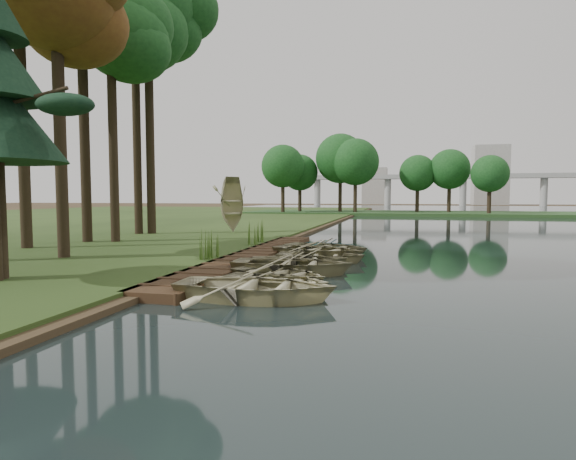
% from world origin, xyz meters
% --- Properties ---
extents(ground, '(300.00, 300.00, 0.00)m').
position_xyz_m(ground, '(0.00, 0.00, 0.00)').
color(ground, '#3D2F1D').
extents(boardwalk, '(1.60, 16.00, 0.30)m').
position_xyz_m(boardwalk, '(-1.60, 0.00, 0.15)').
color(boardwalk, '#372515').
rests_on(boardwalk, ground).
extents(peninsula, '(50.00, 14.00, 0.45)m').
position_xyz_m(peninsula, '(8.00, 50.00, 0.23)').
color(peninsula, '#274820').
rests_on(peninsula, ground).
extents(far_trees, '(45.60, 5.60, 8.80)m').
position_xyz_m(far_trees, '(4.67, 50.00, 6.43)').
color(far_trees, black).
rests_on(far_trees, peninsula).
extents(bridge, '(95.90, 4.00, 8.60)m').
position_xyz_m(bridge, '(12.31, 120.00, 7.08)').
color(bridge, '#A5A5A0').
rests_on(bridge, ground).
extents(building_a, '(10.00, 8.00, 18.00)m').
position_xyz_m(building_a, '(30.00, 140.00, 9.00)').
color(building_a, '#A5A5A0').
rests_on(building_a, ground).
extents(building_b, '(8.00, 8.00, 12.00)m').
position_xyz_m(building_b, '(-5.00, 145.00, 6.00)').
color(building_b, '#A5A5A0').
rests_on(building_b, ground).
extents(rowboat_0, '(4.00, 2.90, 0.81)m').
position_xyz_m(rowboat_0, '(0.78, -7.04, 0.46)').
color(rowboat_0, tan).
rests_on(rowboat_0, water).
extents(rowboat_1, '(3.44, 2.77, 0.63)m').
position_xyz_m(rowboat_1, '(0.88, -5.61, 0.37)').
color(rowboat_1, tan).
rests_on(rowboat_1, water).
extents(rowboat_2, '(3.81, 3.36, 0.66)m').
position_xyz_m(rowboat_2, '(0.71, -4.56, 0.38)').
color(rowboat_2, tan).
rests_on(rowboat_2, water).
extents(rowboat_3, '(3.99, 2.91, 0.81)m').
position_xyz_m(rowboat_3, '(0.76, -3.04, 0.45)').
color(rowboat_3, tan).
rests_on(rowboat_3, water).
extents(rowboat_4, '(3.93, 3.28, 0.70)m').
position_xyz_m(rowboat_4, '(0.73, -1.64, 0.40)').
color(rowboat_4, tan).
rests_on(rowboat_4, water).
extents(rowboat_5, '(3.42, 2.52, 0.69)m').
position_xyz_m(rowboat_5, '(1.21, -0.20, 0.39)').
color(rowboat_5, tan).
rests_on(rowboat_5, water).
extents(rowboat_6, '(4.55, 3.84, 0.80)m').
position_xyz_m(rowboat_6, '(0.89, 1.13, 0.45)').
color(rowboat_6, tan).
rests_on(rowboat_6, water).
extents(rowboat_7, '(4.47, 3.79, 0.79)m').
position_xyz_m(rowboat_7, '(1.01, 2.37, 0.44)').
color(rowboat_7, tan).
rests_on(rowboat_7, water).
extents(rowboat_8, '(3.77, 3.34, 0.65)m').
position_xyz_m(rowboat_8, '(1.05, 3.60, 0.37)').
color(rowboat_8, '#27696E').
rests_on(rowboat_8, water).
extents(stored_rowboat, '(4.28, 4.06, 0.72)m').
position_xyz_m(stored_rowboat, '(-6.22, 10.41, 0.66)').
color(stored_rowboat, tan).
rests_on(stored_rowboat, bank).
extents(tree_4, '(4.79, 4.79, 12.12)m').
position_xyz_m(tree_4, '(-9.82, 3.35, 10.28)').
color(tree_4, black).
rests_on(tree_4, bank).
extents(tree_5, '(5.95, 5.95, 15.88)m').
position_xyz_m(tree_5, '(-10.74, 8.60, 13.53)').
color(tree_5, black).
rests_on(tree_5, bank).
extents(tree_6, '(5.23, 5.23, 14.07)m').
position_xyz_m(tree_6, '(-11.39, 8.20, 12.02)').
color(tree_6, black).
rests_on(tree_6, bank).
extents(reeds_0, '(0.60, 0.60, 0.98)m').
position_xyz_m(reeds_0, '(-2.60, -1.90, 0.79)').
color(reeds_0, '#3F661E').
rests_on(reeds_0, bank).
extents(reeds_1, '(0.60, 0.60, 0.94)m').
position_xyz_m(reeds_1, '(-2.60, -1.31, 0.77)').
color(reeds_1, '#3F661E').
rests_on(reeds_1, bank).
extents(reeds_2, '(0.60, 0.60, 1.03)m').
position_xyz_m(reeds_2, '(-2.60, 4.91, 0.82)').
color(reeds_2, '#3F661E').
rests_on(reeds_2, bank).
extents(reeds_3, '(0.60, 0.60, 1.04)m').
position_xyz_m(reeds_3, '(-2.60, 3.45, 0.82)').
color(reeds_3, '#3F661E').
rests_on(reeds_3, bank).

